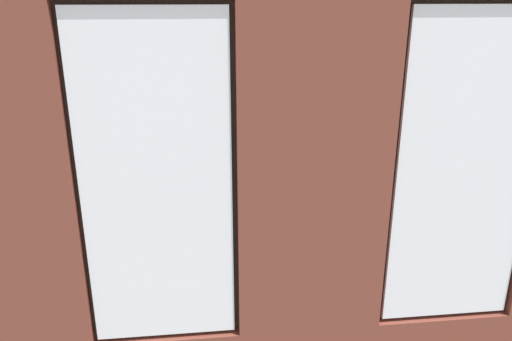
% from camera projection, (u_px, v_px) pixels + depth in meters
% --- Properties ---
extents(ground_plane, '(6.94, 6.08, 0.10)m').
position_uv_depth(ground_plane, '(259.00, 234.00, 5.98)').
color(ground_plane, brown).
extents(brick_wall_with_windows, '(6.34, 0.30, 3.31)m').
position_uv_depth(brick_wall_with_windows, '(314.00, 180.00, 2.93)').
color(brick_wall_with_windows, brown).
rests_on(brick_wall_with_windows, ground_plane).
extents(couch_by_window, '(2.01, 0.87, 0.80)m').
position_uv_depth(couch_by_window, '(197.00, 312.00, 3.90)').
color(couch_by_window, black).
rests_on(couch_by_window, ground_plane).
extents(couch_left, '(1.00, 2.07, 0.80)m').
position_uv_depth(couch_left, '(485.00, 217.00, 5.56)').
color(couch_left, black).
rests_on(couch_left, ground_plane).
extents(coffee_table, '(1.41, 0.75, 0.40)m').
position_uv_depth(coffee_table, '(234.00, 193.00, 6.15)').
color(coffee_table, '#A87547').
rests_on(coffee_table, ground_plane).
extents(cup_ceramic, '(0.08, 0.08, 0.10)m').
position_uv_depth(cup_ceramic, '(243.00, 189.00, 6.02)').
color(cup_ceramic, '#B23D38').
rests_on(cup_ceramic, coffee_table).
extents(remote_black, '(0.18, 0.11, 0.02)m').
position_uv_depth(remote_black, '(234.00, 189.00, 6.13)').
color(remote_black, black).
rests_on(remote_black, coffee_table).
extents(remote_silver, '(0.16, 0.15, 0.02)m').
position_uv_depth(remote_silver, '(199.00, 194.00, 5.98)').
color(remote_silver, '#B2B2B7').
rests_on(remote_silver, coffee_table).
extents(media_console, '(1.00, 0.42, 0.54)m').
position_uv_depth(media_console, '(16.00, 213.00, 5.79)').
color(media_console, black).
rests_on(media_console, ground_plane).
extents(tv_flatscreen, '(1.11, 0.20, 0.79)m').
position_uv_depth(tv_flatscreen, '(6.00, 159.00, 5.57)').
color(tv_flatscreen, black).
rests_on(tv_flatscreen, media_console).
extents(papasan_chair, '(1.07, 1.07, 0.68)m').
position_uv_depth(papasan_chair, '(165.00, 157.00, 7.25)').
color(papasan_chair, olive).
rests_on(papasan_chair, ground_plane).
extents(potted_plant_mid_room_small, '(0.32, 0.32, 0.59)m').
position_uv_depth(potted_plant_mid_room_small, '(328.00, 172.00, 6.73)').
color(potted_plant_mid_room_small, gray).
rests_on(potted_plant_mid_room_small, ground_plane).
extents(potted_plant_between_couches, '(0.79, 0.82, 1.19)m').
position_uv_depth(potted_plant_between_couches, '(378.00, 254.00, 3.96)').
color(potted_plant_between_couches, '#9E5638').
rests_on(potted_plant_between_couches, ground_plane).
extents(potted_plant_corner_near_left, '(0.78, 0.78, 1.08)m').
position_uv_depth(potted_plant_corner_near_left, '(407.00, 125.00, 7.92)').
color(potted_plant_corner_near_left, '#9E5638').
rests_on(potted_plant_corner_near_left, ground_plane).
extents(potted_plant_foreground_right, '(0.80, 0.84, 1.06)m').
position_uv_depth(potted_plant_foreground_right, '(75.00, 152.00, 7.41)').
color(potted_plant_foreground_right, beige).
rests_on(potted_plant_foreground_right, ground_plane).
extents(potted_plant_near_tv, '(0.92, 1.02, 1.25)m').
position_uv_depth(potted_plant_near_tv, '(36.00, 216.00, 4.84)').
color(potted_plant_near_tv, '#47423D').
rests_on(potted_plant_near_tv, ground_plane).
extents(potted_plant_by_left_couch, '(0.44, 0.44, 0.79)m').
position_uv_depth(potted_plant_by_left_couch, '(402.00, 160.00, 6.82)').
color(potted_plant_by_left_couch, gray).
rests_on(potted_plant_by_left_couch, ground_plane).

